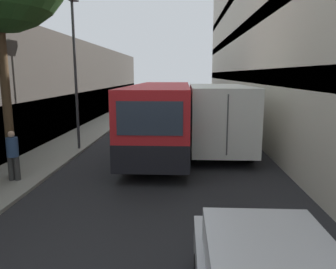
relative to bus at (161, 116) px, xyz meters
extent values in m
plane|color=#232326|center=(0.25, -0.21, -1.59)|extent=(150.00, 150.00, 0.00)
cube|color=gray|center=(-4.67, -0.21, -1.54)|extent=(2.28, 60.00, 0.11)
cube|color=#423D38|center=(-7.01, -0.21, 1.26)|extent=(2.40, 60.00, 5.70)
cube|color=black|center=(-6.35, -0.21, -0.45)|extent=(1.08, 60.00, 2.28)
cube|color=#333D47|center=(5.18, -0.21, 1.75)|extent=(1.08, 60.00, 0.70)
cube|color=#333D47|center=(5.18, -0.21, 4.69)|extent=(1.08, 60.00, 0.70)
cube|color=#B7B7BC|center=(2.12, -10.91, -0.42)|extent=(1.58, 2.20, 0.50)
cube|color=red|center=(0.00, 0.00, 0.12)|extent=(2.43, 9.99, 2.57)
cube|color=black|center=(0.00, 0.00, -0.72)|extent=(2.45, 10.01, 0.90)
cube|color=#2D3847|center=(0.00, 0.00, 0.50)|extent=(2.47, 9.19, 0.82)
cube|color=#2D3847|center=(0.00, -5.00, 0.57)|extent=(1.99, 0.04, 1.03)
cylinder|color=black|center=(-1.07, 3.10, -1.09)|extent=(0.24, 1.00, 1.00)
cylinder|color=black|center=(1.07, 3.10, -1.09)|extent=(0.24, 1.00, 1.00)
cylinder|color=black|center=(-1.07, -3.09, -1.09)|extent=(0.24, 1.00, 1.00)
cylinder|color=black|center=(1.07, -3.09, -1.09)|extent=(0.24, 1.00, 1.00)
cube|color=silver|center=(2.55, 4.04, -0.12)|extent=(2.39, 2.33, 2.12)
cube|color=silver|center=(2.55, -0.12, 0.10)|extent=(2.49, 5.99, 2.56)
cube|color=#4C4C4C|center=(2.55, -3.12, 0.10)|extent=(0.05, 0.02, 2.17)
cylinder|color=black|center=(1.43, 4.04, -1.11)|extent=(0.22, 0.96, 0.96)
cylinder|color=black|center=(3.67, 4.04, -1.11)|extent=(0.22, 0.96, 0.96)
cylinder|color=black|center=(1.43, -1.77, -1.11)|extent=(0.22, 0.96, 0.96)
cylinder|color=black|center=(3.67, -1.77, -1.11)|extent=(0.22, 0.96, 0.96)
cube|color=silver|center=(-0.78, 9.55, -0.51)|extent=(1.93, 4.26, 1.65)
cube|color=#2D3847|center=(-0.78, 11.36, -0.22)|extent=(1.54, 0.04, 0.58)
cylinder|color=black|center=(-1.65, 10.78, -1.27)|extent=(0.16, 0.64, 0.64)
cylinder|color=black|center=(0.09, 10.78, -1.27)|extent=(0.16, 0.64, 0.64)
cylinder|color=black|center=(-1.65, 8.31, -1.27)|extent=(0.16, 0.64, 0.64)
cylinder|color=black|center=(0.09, 8.31, -1.27)|extent=(0.16, 0.64, 0.64)
cylinder|color=#383838|center=(-4.48, -4.79, -1.10)|extent=(0.18, 0.18, 0.78)
cylinder|color=#383838|center=(-4.29, -4.79, -1.10)|extent=(0.18, 0.18, 0.78)
cylinder|color=navy|center=(-4.39, -4.79, -0.40)|extent=(0.36, 0.36, 0.62)
sphere|color=tan|center=(-4.39, -4.79, 0.01)|extent=(0.21, 0.21, 0.21)
cylinder|color=#38383D|center=(-3.78, -0.17, 1.74)|extent=(0.12, 0.12, 6.45)
cylinder|color=#4C3823|center=(-4.67, -4.36, 1.15)|extent=(0.28, 0.28, 5.26)
camera|label=1|loc=(1.03, -14.60, 1.86)|focal=35.00mm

